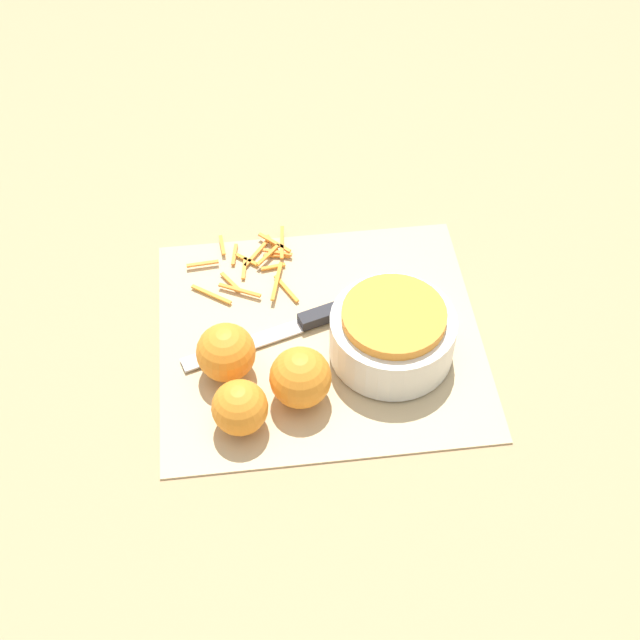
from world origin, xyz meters
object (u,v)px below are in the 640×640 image
(knife, at_px, (318,318))
(orange_right, at_px, (300,378))
(bowl_speckled, at_px, (392,333))
(orange_left, at_px, (240,408))
(orange_back, at_px, (226,352))

(knife, xyz_separation_m, orange_right, (0.04, 0.12, 0.03))
(bowl_speckled, relative_size, orange_left, 2.34)
(bowl_speckled, xyz_separation_m, orange_right, (0.12, 0.06, 0.00))
(knife, bearing_deg, orange_left, 36.62)
(orange_left, relative_size, orange_back, 0.91)
(orange_left, height_order, orange_right, orange_right)
(orange_left, relative_size, orange_right, 0.89)
(orange_right, relative_size, orange_back, 1.02)
(orange_left, bearing_deg, orange_right, -156.86)
(orange_back, bearing_deg, bowl_speckled, -178.36)
(bowl_speckled, height_order, orange_right, bowl_speckled)
(knife, height_order, orange_left, orange_left)
(knife, bearing_deg, bowl_speckled, 127.07)
(orange_left, bearing_deg, orange_back, -81.78)
(knife, distance_m, orange_right, 0.13)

